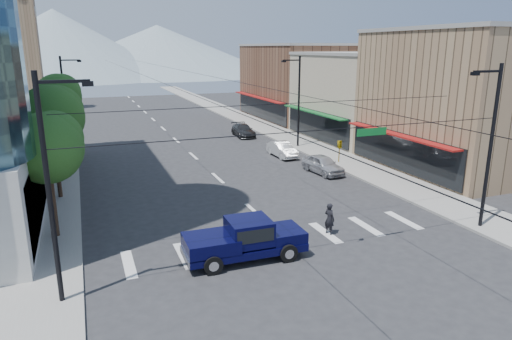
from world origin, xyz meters
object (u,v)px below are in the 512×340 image
at_px(parked_car_far, 243,130).
at_px(pedestrian, 329,219).
at_px(pickup_truck, 244,239).
at_px(parked_car_mid, 282,149).
at_px(parked_car_near, 323,164).

bearing_deg(parked_car_far, pedestrian, -96.91).
height_order(pickup_truck, pedestrian, pickup_truck).
bearing_deg(parked_car_far, pickup_truck, -106.09).
bearing_deg(parked_car_mid, parked_car_near, -85.29).
relative_size(parked_car_near, parked_car_far, 0.91).
bearing_deg(parked_car_mid, pickup_truck, -120.42).
bearing_deg(parked_car_near, parked_car_mid, 90.58).
height_order(pedestrian, parked_car_far, pedestrian).
bearing_deg(pedestrian, parked_car_mid, -35.89).
bearing_deg(pedestrian, parked_car_near, -47.27).
bearing_deg(parked_car_near, parked_car_far, 86.81).
distance_m(parked_car_near, parked_car_far, 17.20).
xyz_separation_m(parked_car_near, parked_car_mid, (-0.68, 6.44, -0.04)).
bearing_deg(pickup_truck, parked_car_far, 71.74).
distance_m(pickup_truck, pedestrian, 5.40).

